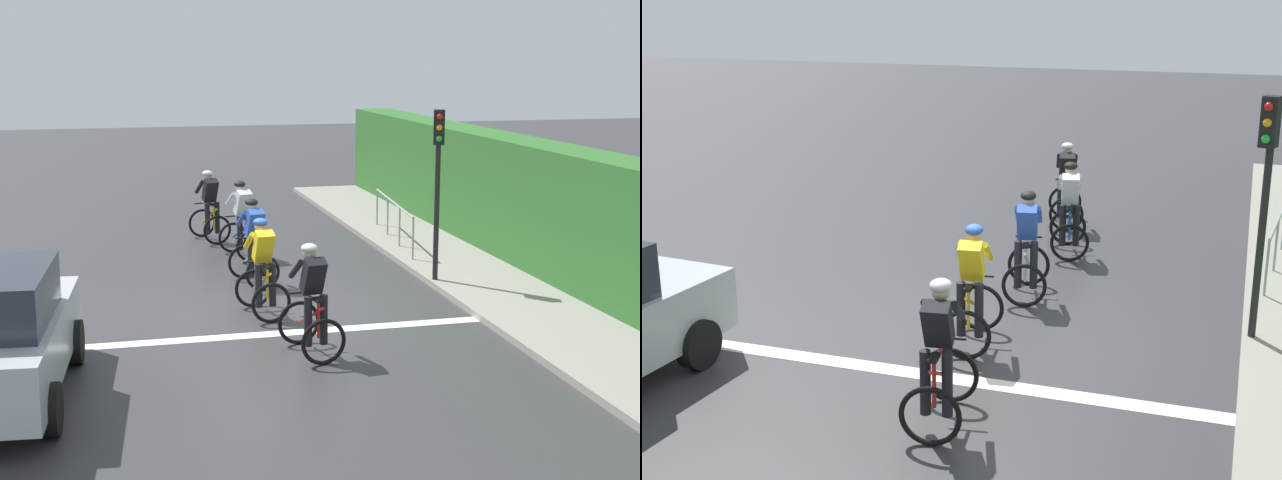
% 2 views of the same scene
% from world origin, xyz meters
% --- Properties ---
extents(ground_plane, '(80.00, 80.00, 0.00)m').
position_xyz_m(ground_plane, '(0.00, 0.00, 0.00)').
color(ground_plane, '#333335').
extents(road_marking_stop_line, '(7.00, 0.30, 0.01)m').
position_xyz_m(road_marking_stop_line, '(0.00, -1.15, 0.00)').
color(road_marking_stop_line, silver).
rests_on(road_marking_stop_line, ground).
extents(cyclist_lead, '(0.91, 1.21, 1.66)m').
position_xyz_m(cyclist_lead, '(-0.25, 6.34, 0.80)').
color(cyclist_lead, black).
rests_on(cyclist_lead, ground).
extents(cyclist_second, '(0.92, 1.21, 1.66)m').
position_xyz_m(cyclist_second, '(0.21, 4.42, 0.80)').
color(cyclist_second, black).
rests_on(cyclist_second, ground).
extents(cyclist_mid, '(0.87, 1.19, 1.66)m').
position_xyz_m(cyclist_mid, '(0.06, 1.99, 0.80)').
color(cyclist_mid, black).
rests_on(cyclist_mid, ground).
extents(cyclist_fourth, '(0.80, 1.15, 1.66)m').
position_xyz_m(cyclist_fourth, '(-0.15, -0.09, 0.80)').
color(cyclist_fourth, black).
rests_on(cyclist_fourth, ground).
extents(cyclist_trailing, '(0.82, 1.16, 1.66)m').
position_xyz_m(cyclist_trailing, '(0.19, -2.29, 0.80)').
color(cyclist_trailing, black).
rests_on(cyclist_trailing, ground).
extents(traffic_light_near_crossing, '(0.25, 0.30, 3.34)m').
position_xyz_m(traffic_light_near_crossing, '(3.38, 1.08, 2.22)').
color(traffic_light_near_crossing, black).
rests_on(traffic_light_near_crossing, ground).
extents(pedestrian_railing_kerbside, '(0.49, 4.00, 1.03)m').
position_xyz_m(pedestrian_railing_kerbside, '(3.78, 4.85, 0.80)').
color(pedestrian_railing_kerbside, '#999EA3').
rests_on(pedestrian_railing_kerbside, ground).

